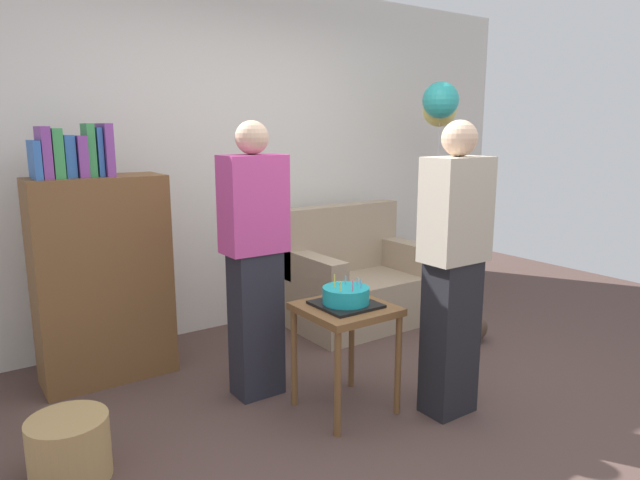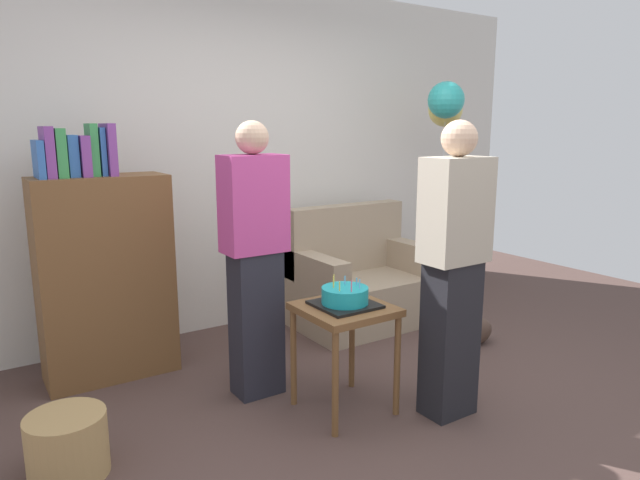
# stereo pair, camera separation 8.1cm
# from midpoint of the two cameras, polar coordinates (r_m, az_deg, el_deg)

# --- Properties ---
(ground_plane) EXTENTS (8.00, 8.00, 0.00)m
(ground_plane) POSITION_cam_midpoint_polar(r_m,az_deg,el_deg) (3.25, 8.73, -18.14)
(ground_plane) COLOR #4C3833
(wall_back) EXTENTS (6.00, 0.10, 2.70)m
(wall_back) POSITION_cam_midpoint_polar(r_m,az_deg,el_deg) (4.56, -8.45, 8.19)
(wall_back) COLOR silver
(wall_back) RESTS_ON ground_plane
(couch) EXTENTS (1.10, 0.70, 0.96)m
(couch) POSITION_cam_midpoint_polar(r_m,az_deg,el_deg) (4.64, 4.59, -4.33)
(couch) COLOR gray
(couch) RESTS_ON ground_plane
(bookshelf) EXTENTS (0.80, 0.36, 1.61)m
(bookshelf) POSITION_cam_midpoint_polar(r_m,az_deg,el_deg) (3.80, -20.46, -3.03)
(bookshelf) COLOR brown
(bookshelf) RESTS_ON ground_plane
(side_table) EXTENTS (0.48, 0.48, 0.62)m
(side_table) POSITION_cam_midpoint_polar(r_m,az_deg,el_deg) (3.18, 3.25, -8.32)
(side_table) COLOR brown
(side_table) RESTS_ON ground_plane
(birthday_cake) EXTENTS (0.32, 0.32, 0.17)m
(birthday_cake) POSITION_cam_midpoint_polar(r_m,az_deg,el_deg) (3.13, 3.28, -5.80)
(birthday_cake) COLOR black
(birthday_cake) RESTS_ON side_table
(person_blowing_candles) EXTENTS (0.36, 0.22, 1.63)m
(person_blowing_candles) POSITION_cam_midpoint_polar(r_m,az_deg,el_deg) (3.30, -5.92, -1.99)
(person_blowing_candles) COLOR #23232D
(person_blowing_candles) RESTS_ON ground_plane
(person_holding_cake) EXTENTS (0.36, 0.22, 1.63)m
(person_holding_cake) POSITION_cam_midpoint_polar(r_m,az_deg,el_deg) (3.14, 14.05, -2.99)
(person_holding_cake) COLOR black
(person_holding_cake) RESTS_ON ground_plane
(wicker_basket) EXTENTS (0.36, 0.36, 0.30)m
(wicker_basket) POSITION_cam_midpoint_polar(r_m,az_deg,el_deg) (2.98, -23.47, -18.53)
(wicker_basket) COLOR #A88451
(wicker_basket) RESTS_ON ground_plane
(handbag) EXTENTS (0.28, 0.14, 0.20)m
(handbag) POSITION_cam_midpoint_polar(r_m,az_deg,el_deg) (4.41, 16.15, -8.88)
(handbag) COLOR #473328
(handbag) RESTS_ON ground_plane
(balloon_bunch) EXTENTS (0.43, 0.43, 1.96)m
(balloon_bunch) POSITION_cam_midpoint_polar(r_m,az_deg,el_deg) (4.94, 13.09, 13.20)
(balloon_bunch) COLOR silver
(balloon_bunch) RESTS_ON ground_plane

